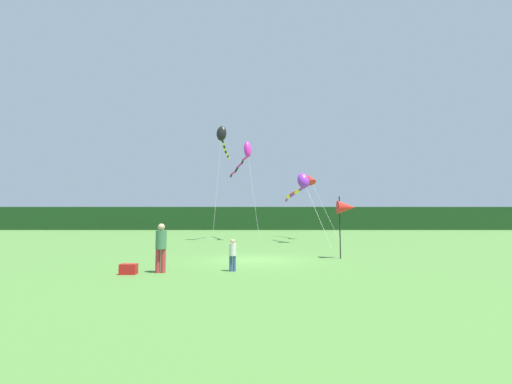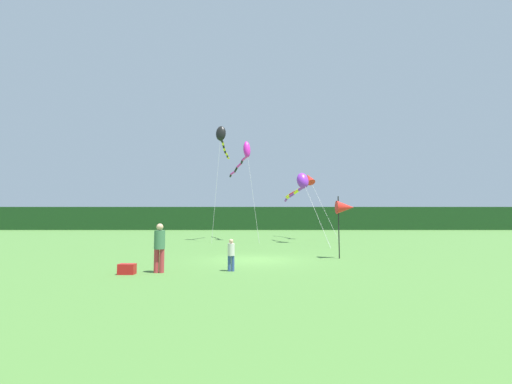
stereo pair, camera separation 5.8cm
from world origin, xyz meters
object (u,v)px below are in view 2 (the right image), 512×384
(banner_flag_pole, at_px, (346,208))
(kite_black, at_px, (223,136))
(person_child, at_px, (232,253))
(kite_purple, at_px, (303,182))
(cooler_box, at_px, (128,269))
(kite_magenta, at_px, (245,155))
(kite_red, at_px, (308,181))
(person_adult, at_px, (161,245))

(banner_flag_pole, relative_size, kite_black, 0.29)
(banner_flag_pole, bearing_deg, person_child, -143.85)
(kite_purple, xyz_separation_m, kite_black, (-7.19, 2.78, 4.71))
(person_child, relative_size, cooler_box, 2.08)
(cooler_box, bearing_deg, banner_flag_pole, 27.07)
(kite_magenta, height_order, kite_red, kite_magenta)
(cooler_box, relative_size, banner_flag_pole, 0.19)
(person_child, height_order, banner_flag_pole, banner_flag_pole)
(person_child, distance_m, kite_magenta, 19.73)
(banner_flag_pole, xyz_separation_m, kite_magenta, (-5.77, 14.17, 5.58))
(kite_red, relative_size, kite_black, 0.94)
(person_adult, xyz_separation_m, kite_red, (8.85, 20.73, 4.83))
(kite_magenta, relative_size, kite_black, 0.87)
(kite_red, bearing_deg, person_adult, -113.12)
(kite_red, xyz_separation_m, kite_purple, (-1.28, -5.46, -0.71))
(person_adult, height_order, person_child, person_adult)
(person_adult, xyz_separation_m, kite_black, (0.38, 18.04, 8.83))
(person_adult, bearing_deg, kite_red, 66.88)
(cooler_box, relative_size, kite_purple, 0.07)
(person_child, xyz_separation_m, banner_flag_pole, (5.58, 4.08, 1.90))
(person_adult, relative_size, person_child, 1.48)
(cooler_box, xyz_separation_m, kite_red, (9.92, 21.07, 5.67))
(kite_magenta, bearing_deg, kite_black, -165.08)
(person_adult, bearing_deg, kite_purple, 63.63)
(banner_flag_pole, height_order, kite_black, kite_black)
(person_child, distance_m, banner_flag_pole, 7.17)
(person_child, height_order, kite_magenta, kite_magenta)
(person_adult, distance_m, person_child, 2.74)
(cooler_box, bearing_deg, kite_red, 64.79)
(banner_flag_pole, relative_size, kite_purple, 0.39)
(person_child, bearing_deg, banner_flag_pole, 36.15)
(banner_flag_pole, distance_m, kite_magenta, 16.29)
(person_adult, distance_m, kite_black, 20.09)
(cooler_box, height_order, kite_magenta, kite_magenta)
(kite_red, bearing_deg, kite_magenta, -161.53)
(banner_flag_pole, bearing_deg, kite_purple, 93.77)
(kite_red, xyz_separation_m, kite_black, (-8.47, -2.69, 3.99))
(banner_flag_pole, distance_m, kite_purple, 11.15)
(kite_purple, distance_m, kite_black, 9.03)
(cooler_box, distance_m, banner_flag_pole, 10.77)
(cooler_box, distance_m, kite_black, 20.82)
(kite_purple, bearing_deg, kite_red, 76.77)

